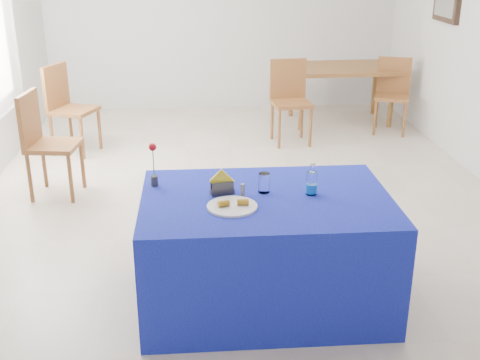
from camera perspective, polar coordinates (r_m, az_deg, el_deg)
name	(u,v)px	position (r m, az deg, el deg)	size (l,w,h in m)	color
floor	(242,198)	(5.76, 0.15, -1.74)	(7.00, 7.00, 0.00)	beige
room_shell	(242,10)	(5.32, 0.16, 15.85)	(7.00, 7.00, 7.00)	silver
plate	(232,206)	(3.68, -0.75, -2.52)	(0.31, 0.31, 0.01)	silver
drinking_glass	(264,183)	(3.89, 2.29, -0.28)	(0.07, 0.07, 0.13)	white
salt_shaker	(229,184)	(3.94, -1.08, -0.36)	(0.03, 0.03, 0.09)	slate
pepper_shaker	(243,190)	(3.83, 0.26, -0.97)	(0.03, 0.03, 0.09)	slate
blue_table	(265,250)	(4.01, 2.42, -6.61)	(1.60, 1.10, 0.76)	#0F118F
water_bottle	(312,184)	(3.89, 6.80, -0.36)	(0.07, 0.07, 0.21)	white
napkin_holder	(222,187)	(3.87, -1.71, -0.67)	(0.16, 0.09, 0.17)	#38373C
rose_vase	(154,165)	(4.01, -8.20, 1.39)	(0.05, 0.05, 0.30)	#29292E
oak_table	(341,72)	(8.28, 9.55, 10.05)	(1.52, 1.00, 0.76)	brown
chair_bg_left	(290,95)	(7.35, 4.74, 8.02)	(0.49, 0.49, 0.99)	brown
chair_bg_right	(393,90)	(8.00, 14.27, 8.31)	(0.53, 0.53, 0.94)	brown
chair_win_a	(43,137)	(5.95, -18.16, 3.88)	(0.50, 0.50, 1.01)	brown
chair_win_b	(66,103)	(7.19, -16.17, 7.06)	(0.59, 0.59, 1.01)	brown
banana_pieces	(233,203)	(3.67, -0.63, -2.16)	(0.20, 0.06, 0.04)	gold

